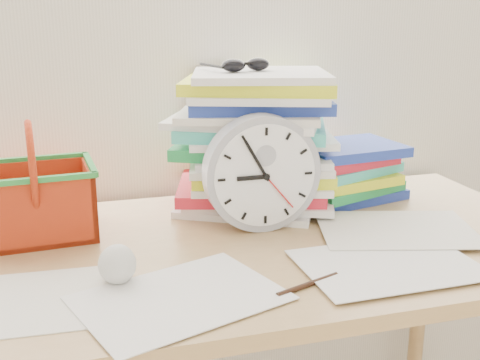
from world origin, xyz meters
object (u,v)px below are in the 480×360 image
object	(u,v)px
desk	(237,276)
paper_stack	(254,140)
book_stack	(348,172)
basket	(34,181)
clock	(262,173)

from	to	relation	value
desk	paper_stack	size ratio (longest dim) A/B	3.86
book_stack	desk	bearing A→B (deg)	-149.55
desk	basket	world-z (taller)	basket
paper_stack	clock	xyz separation A→B (m)	(-0.03, -0.15, -0.04)
clock	book_stack	distance (m)	0.31
desk	book_stack	world-z (taller)	book_stack
clock	book_stack	xyz separation A→B (m)	(0.27, 0.13, -0.05)
basket	paper_stack	bearing A→B (deg)	3.53
clock	basket	xyz separation A→B (m)	(-0.46, 0.09, -0.01)
paper_stack	book_stack	size ratio (longest dim) A/B	1.32
clock	desk	bearing A→B (deg)	-137.96
book_stack	clock	bearing A→B (deg)	-153.39
book_stack	paper_stack	bearing A→B (deg)	175.35
desk	clock	world-z (taller)	clock
paper_stack	book_stack	bearing A→B (deg)	-4.65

